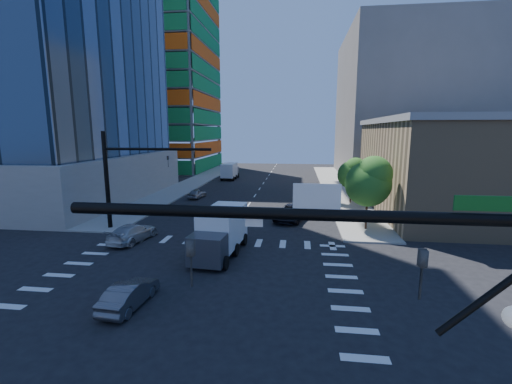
# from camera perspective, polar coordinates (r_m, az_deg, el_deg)

# --- Properties ---
(ground) EXTENTS (160.00, 160.00, 0.00)m
(ground) POSITION_cam_1_polar(r_m,az_deg,el_deg) (21.06, -11.02, -15.79)
(ground) COLOR black
(ground) RESTS_ON ground
(road_markings) EXTENTS (20.00, 20.00, 0.01)m
(road_markings) POSITION_cam_1_polar(r_m,az_deg,el_deg) (21.05, -11.02, -15.78)
(road_markings) COLOR silver
(road_markings) RESTS_ON ground
(sidewalk_ne) EXTENTS (5.00, 60.00, 0.15)m
(sidewalk_ne) POSITION_cam_1_polar(r_m,az_deg,el_deg) (59.00, 13.22, 0.99)
(sidewalk_ne) COLOR gray
(sidewalk_ne) RESTS_ON ground
(sidewalk_nw) EXTENTS (5.00, 60.00, 0.15)m
(sidewalk_nw) POSITION_cam_1_polar(r_m,az_deg,el_deg) (61.55, -10.60, 1.45)
(sidewalk_nw) COLOR gray
(sidewalk_nw) RESTS_ON ground
(construction_building) EXTENTS (25.16, 34.50, 70.60)m
(construction_building) POSITION_cam_1_polar(r_m,az_deg,el_deg) (88.02, -16.42, 19.82)
(construction_building) COLOR gray
(construction_building) RESTS_ON ground
(commercial_building) EXTENTS (20.50, 22.50, 10.60)m
(commercial_building) POSITION_cam_1_polar(r_m,az_deg,el_deg) (44.34, 32.32, 3.59)
(commercial_building) COLOR #987E58
(commercial_building) RESTS_ON ground
(bg_building_ne) EXTENTS (24.00, 30.00, 28.00)m
(bg_building_ne) POSITION_cam_1_polar(r_m,az_deg,el_deg) (76.03, 23.65, 12.93)
(bg_building_ne) COLOR slate
(bg_building_ne) RESTS_ON ground
(signal_mast_nw) EXTENTS (10.20, 0.40, 9.00)m
(signal_mast_nw) POSITION_cam_1_polar(r_m,az_deg,el_deg) (33.78, -21.51, 3.21)
(signal_mast_nw) COLOR black
(signal_mast_nw) RESTS_ON sidewalk_nw
(tree_south) EXTENTS (4.16, 4.16, 6.82)m
(tree_south) POSITION_cam_1_polar(r_m,az_deg,el_deg) (32.81, 18.45, 1.79)
(tree_south) COLOR #382316
(tree_south) RESTS_ON sidewalk_ne
(tree_north) EXTENTS (3.54, 3.52, 5.78)m
(tree_north) POSITION_cam_1_polar(r_m,az_deg,el_deg) (44.68, 15.83, 3.10)
(tree_north) COLOR #382316
(tree_north) RESTS_ON sidewalk_ne
(car_nb_far) EXTENTS (4.14, 6.20, 1.58)m
(car_nb_far) POSITION_cam_1_polar(r_m,az_deg,el_deg) (35.73, 5.85, -3.46)
(car_nb_far) COLOR black
(car_nb_far) RESTS_ON ground
(car_sb_near) EXTENTS (2.91, 5.36, 1.47)m
(car_sb_near) POSITION_cam_1_polar(r_m,az_deg,el_deg) (30.72, -19.85, -6.38)
(car_sb_near) COLOR silver
(car_sb_near) RESTS_ON ground
(car_sb_mid) EXTENTS (1.97, 3.96, 1.30)m
(car_sb_mid) POSITION_cam_1_polar(r_m,az_deg,el_deg) (48.00, -9.78, -0.24)
(car_sb_mid) COLOR gray
(car_sb_mid) RESTS_ON ground
(car_sb_cross) EXTENTS (1.71, 4.16, 1.34)m
(car_sb_cross) POSITION_cam_1_polar(r_m,az_deg,el_deg) (19.93, -20.33, -15.68)
(car_sb_cross) COLOR #4E4E53
(car_sb_cross) RESTS_ON ground
(box_truck_near) EXTENTS (3.30, 6.64, 3.37)m
(box_truck_near) POSITION_cam_1_polar(r_m,az_deg,el_deg) (25.56, -6.19, -7.35)
(box_truck_near) COLOR black
(box_truck_near) RESTS_ON ground
(box_truck_far) EXTENTS (2.59, 5.97, 3.12)m
(box_truck_far) POSITION_cam_1_polar(r_m,az_deg,el_deg) (66.36, -4.31, 3.35)
(box_truck_far) COLOR black
(box_truck_far) RESTS_ON ground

